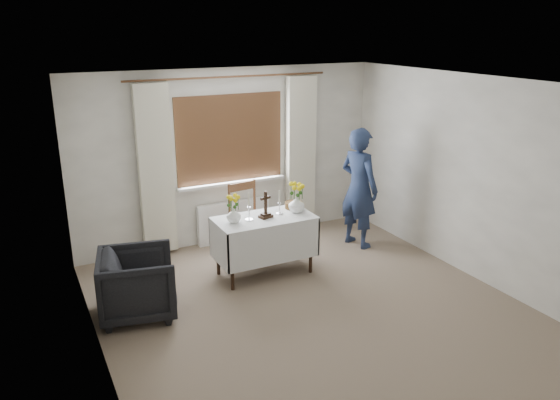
# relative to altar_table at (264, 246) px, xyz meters

# --- Properties ---
(ground) EXTENTS (5.00, 5.00, 0.00)m
(ground) POSITION_rel_altar_table_xyz_m (0.08, -1.19, -0.38)
(ground) COLOR #816A59
(ground) RESTS_ON ground
(altar_table) EXTENTS (1.24, 0.64, 0.76)m
(altar_table) POSITION_rel_altar_table_xyz_m (0.00, 0.00, 0.00)
(altar_table) COLOR white
(altar_table) RESTS_ON ground
(wooden_chair) EXTENTS (0.52, 0.52, 1.01)m
(wooden_chair) POSITION_rel_altar_table_xyz_m (0.07, 0.63, 0.12)
(wooden_chair) COLOR brown
(wooden_chair) RESTS_ON ground
(armchair) EXTENTS (0.95, 0.94, 0.74)m
(armchair) POSITION_rel_altar_table_xyz_m (-1.67, -0.32, -0.01)
(armchair) COLOR black
(armchair) RESTS_ON ground
(person) EXTENTS (0.56, 0.71, 1.72)m
(person) POSITION_rel_altar_table_xyz_m (1.61, 0.27, 0.48)
(person) COLOR navy
(person) RESTS_ON ground
(radiator) EXTENTS (1.10, 0.10, 0.60)m
(radiator) POSITION_rel_altar_table_xyz_m (0.08, 1.23, -0.08)
(radiator) COLOR white
(radiator) RESTS_ON ground
(wooden_cross) EXTENTS (0.18, 0.15, 0.34)m
(wooden_cross) POSITION_rel_altar_table_xyz_m (0.02, -0.01, 0.55)
(wooden_cross) COLOR black
(wooden_cross) RESTS_ON altar_table
(candlestick_left) EXTENTS (0.11, 0.11, 0.35)m
(candlestick_left) POSITION_rel_altar_table_xyz_m (-0.21, 0.00, 0.56)
(candlestick_left) COLOR white
(candlestick_left) RESTS_ON altar_table
(candlestick_right) EXTENTS (0.10, 0.10, 0.31)m
(candlestick_right) POSITION_rel_altar_table_xyz_m (0.23, 0.04, 0.53)
(candlestick_right) COLOR white
(candlestick_right) RESTS_ON altar_table
(flower_vase_left) EXTENTS (0.24, 0.24, 0.19)m
(flower_vase_left) POSITION_rel_altar_table_xyz_m (-0.40, 0.01, 0.47)
(flower_vase_left) COLOR white
(flower_vase_left) RESTS_ON altar_table
(flower_vase_right) EXTENTS (0.25, 0.25, 0.21)m
(flower_vase_right) POSITION_rel_altar_table_xyz_m (0.46, -0.00, 0.49)
(flower_vase_right) COLOR white
(flower_vase_right) RESTS_ON altar_table
(wicker_basket) EXTENTS (0.28, 0.28, 0.09)m
(wicker_basket) POSITION_rel_altar_table_xyz_m (0.50, 0.16, 0.42)
(wicker_basket) COLOR brown
(wicker_basket) RESTS_ON altar_table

